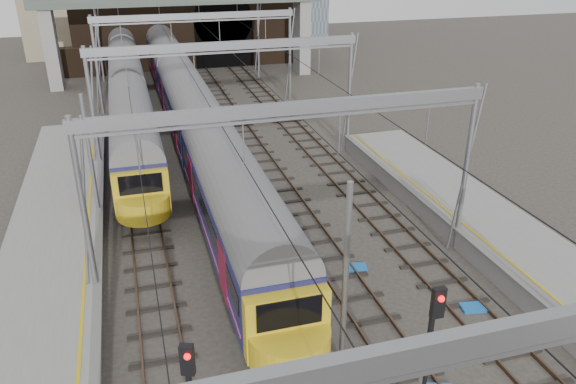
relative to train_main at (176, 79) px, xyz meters
name	(u,v)px	position (x,y,z in m)	size (l,w,h in m)	color
tracks	(256,207)	(2.00, -20.63, -2.55)	(14.40, 80.00, 0.22)	#4C3828
overhead_line	(228,64)	(2.00, -14.14, 4.00)	(16.80, 80.00, 8.00)	gray
retaining_wall	(190,28)	(3.40, 16.30, 1.76)	(28.00, 2.75, 9.00)	black
overbridge	(181,7)	(2.00, 10.37, 4.70)	(28.00, 3.00, 9.25)	gray
train_main	(176,79)	(0.00, 0.00, 0.00)	(2.94, 67.88, 5.01)	black
train_second	(126,77)	(-4.00, 2.39, -0.07)	(2.82, 48.84, 4.84)	black
signal_near_centre	(430,343)	(3.26, -36.94, 0.68)	(0.37, 0.48, 5.19)	black
equip_cover_b	(356,268)	(4.88, -28.05, -2.51)	(0.97, 0.68, 0.11)	blue
equip_cover_c	(473,307)	(8.25, -32.14, -2.52)	(0.94, 0.66, 0.11)	blue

